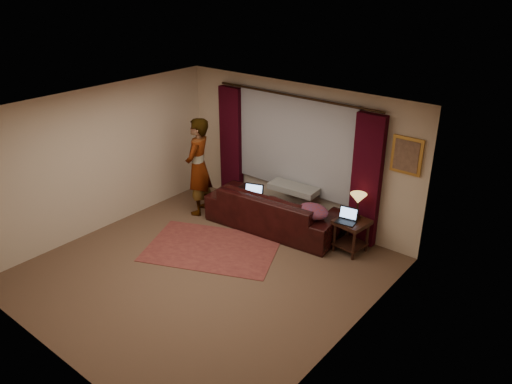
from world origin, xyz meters
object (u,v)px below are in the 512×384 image
sofa (274,203)px  laptop_table (346,216)px  end_table (351,236)px  laptop_sofa (252,193)px  tiffany_lamp (358,206)px  person (198,167)px

sofa → laptop_table: (1.47, 0.01, 0.20)m
end_table → laptop_table: bearing=-111.5°
laptop_sofa → tiffany_lamp: size_ratio=0.88×
sofa → tiffany_lamp: 1.58m
end_table → person: (-3.04, -0.54, 0.66)m
laptop_sofa → laptop_table: 1.87m
laptop_table → tiffany_lamp: bearing=68.4°
laptop_sofa → tiffany_lamp: 1.98m
end_table → laptop_table: 0.43m
laptop_sofa → end_table: bearing=-11.0°
sofa → end_table: 1.54m
person → sofa: bearing=83.3°
sofa → end_table: size_ratio=4.27×
tiffany_lamp → laptop_table: (-0.06, -0.26, -0.11)m
laptop_sofa → end_table: 1.97m
sofa → laptop_table: sofa is taller
laptop_table → person: (-2.99, -0.41, 0.25)m
end_table → tiffany_lamp: bearing=86.3°
laptop_sofa → tiffany_lamp: bearing=-7.3°
laptop_sofa → tiffany_lamp: (1.92, 0.43, 0.17)m
tiffany_lamp → sofa: bearing=-170.1°
sofa → person: bearing=9.2°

